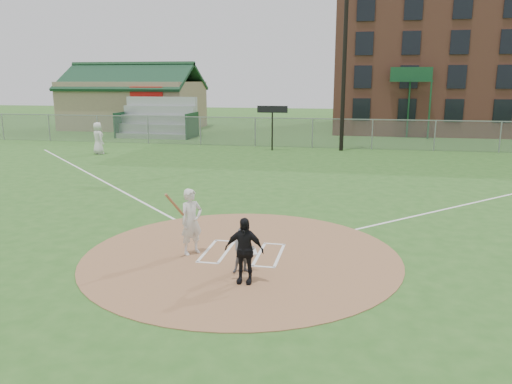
% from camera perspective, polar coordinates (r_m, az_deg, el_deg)
% --- Properties ---
extents(ground, '(140.00, 140.00, 0.00)m').
position_cam_1_polar(ground, '(13.43, -1.67, -7.27)').
color(ground, '#2C5B1F').
rests_on(ground, ground).
extents(dirt_circle, '(8.40, 8.40, 0.02)m').
position_cam_1_polar(dirt_circle, '(13.42, -1.67, -7.23)').
color(dirt_circle, '#9C6E4A').
rests_on(dirt_circle, ground).
extents(home_plate, '(0.64, 0.64, 0.03)m').
position_cam_1_polar(home_plate, '(13.58, -1.01, -6.87)').
color(home_plate, silver).
rests_on(home_plate, dirt_circle).
extents(foul_line_first, '(17.04, 17.04, 0.01)m').
position_cam_1_polar(foul_line_first, '(22.65, 26.73, -0.34)').
color(foul_line_first, white).
rests_on(foul_line_first, ground).
extents(foul_line_third, '(17.04, 17.04, 0.01)m').
position_cam_1_polar(foul_line_third, '(24.79, -17.56, 1.46)').
color(foul_line_third, white).
rests_on(foul_line_third, ground).
extents(catcher, '(0.66, 0.59, 1.12)m').
position_cam_1_polar(catcher, '(12.07, -1.43, -6.69)').
color(catcher, slate).
rests_on(catcher, dirt_circle).
extents(umpire, '(0.91, 0.38, 1.55)m').
position_cam_1_polar(umpire, '(11.44, -1.37, -6.68)').
color(umpire, black).
rests_on(umpire, dirt_circle).
extents(ondeck_player, '(1.15, 1.09, 1.99)m').
position_cam_1_polar(ondeck_player, '(33.01, -17.61, 5.88)').
color(ondeck_player, silver).
rests_on(ondeck_player, ground).
extents(batters_boxes, '(2.08, 1.88, 0.01)m').
position_cam_1_polar(batters_boxes, '(13.56, -1.52, -6.96)').
color(batters_boxes, white).
rests_on(batters_boxes, dirt_circle).
extents(batter_at_plate, '(0.86, 1.06, 1.78)m').
position_cam_1_polar(batter_at_plate, '(13.37, -7.40, -3.36)').
color(batter_at_plate, silver).
rests_on(batter_at_plate, dirt_circle).
extents(outfield_fence, '(56.08, 0.08, 2.03)m').
position_cam_1_polar(outfield_fence, '(34.60, 6.47, 6.71)').
color(outfield_fence, slate).
rests_on(outfield_fence, ground).
extents(bleachers, '(6.08, 3.20, 3.20)m').
position_cam_1_polar(bleachers, '(41.73, -11.27, 8.36)').
color(bleachers, '#B7BABF').
rests_on(bleachers, ground).
extents(clubhouse, '(12.20, 8.71, 6.23)m').
position_cam_1_polar(clubhouse, '(49.90, -13.72, 9.84)').
color(clubhouse, '#9A8968').
rests_on(clubhouse, ground).
extents(brick_warehouse, '(30.00, 17.17, 15.00)m').
position_cam_1_polar(brick_warehouse, '(52.04, 26.74, 14.62)').
color(brick_warehouse, brown).
rests_on(brick_warehouse, ground).
extents(light_pole, '(1.20, 0.30, 12.22)m').
position_cam_1_polar(light_pole, '(33.37, 10.12, 16.00)').
color(light_pole, black).
rests_on(light_pole, ground).
extents(scoreboard_sign, '(2.00, 0.10, 2.93)m').
position_cam_1_polar(scoreboard_sign, '(33.01, 1.88, 8.89)').
color(scoreboard_sign, black).
rests_on(scoreboard_sign, ground).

